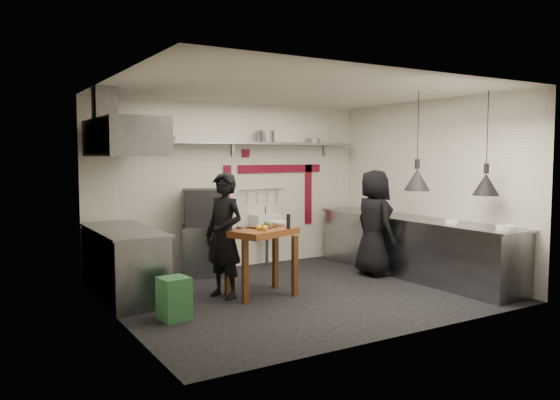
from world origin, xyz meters
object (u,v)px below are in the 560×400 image
chef_left (224,235)px  oven_stand (205,250)px  prep_table (261,262)px  chef_right (374,223)px  green_bin (174,298)px  combi_oven (205,207)px

chef_left → oven_stand: bearing=146.7°
oven_stand → prep_table: size_ratio=0.87×
oven_stand → chef_right: chef_right is taller
green_bin → prep_table: size_ratio=0.54×
green_bin → oven_stand: bearing=58.4°
green_bin → prep_table: bearing=17.8°
oven_stand → chef_right: size_ratio=0.47×
prep_table → chef_right: chef_right is taller
green_bin → prep_table: prep_table is taller
prep_table → chef_left: 0.63m
oven_stand → chef_right: 2.75m
combi_oven → chef_right: (2.32, -1.40, -0.25)m
green_bin → chef_right: (3.58, 0.65, 0.59)m
green_bin → chef_right: chef_right is taller
oven_stand → chef_right: (2.33, -1.39, 0.44)m
oven_stand → chef_left: (-0.32, -1.43, 0.44)m
oven_stand → chef_left: bearing=-83.1°
green_bin → chef_right: bearing=10.3°
green_bin → combi_oven: bearing=58.3°
oven_stand → chef_left: 1.53m
oven_stand → green_bin: bearing=-102.0°
combi_oven → green_bin: bearing=-102.1°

